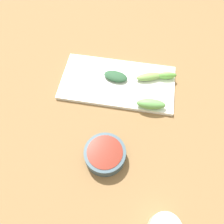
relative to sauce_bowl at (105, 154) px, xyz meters
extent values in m
cube|color=olive|center=(0.15, -0.03, -0.03)|extent=(2.10, 2.10, 0.02)
cylinder|color=#364C58|center=(0.00, 0.00, 0.00)|extent=(0.11, 0.11, 0.04)
cylinder|color=maroon|center=(0.00, 0.00, 0.00)|extent=(0.09, 0.09, 0.03)
cube|color=white|center=(0.24, 0.00, -0.01)|extent=(0.18, 0.36, 0.01)
ellipsoid|color=#79A151|center=(0.27, -0.09, 0.00)|extent=(0.05, 0.09, 0.02)
ellipsoid|color=#6DBA4D|center=(0.28, -0.14, 0.00)|extent=(0.03, 0.06, 0.03)
ellipsoid|color=#67AB57|center=(0.17, -0.10, 0.01)|extent=(0.04, 0.09, 0.03)
ellipsoid|color=#2B5335|center=(0.26, 0.01, 0.00)|extent=(0.05, 0.08, 0.02)
camera|label=1|loc=(-0.19, -0.05, 0.57)|focal=36.60mm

